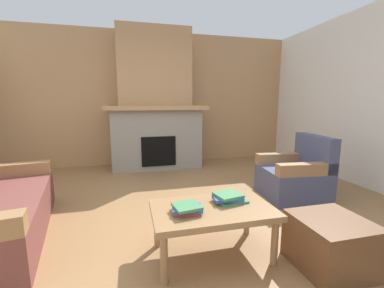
{
  "coord_description": "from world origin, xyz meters",
  "views": [
    {
      "loc": [
        -0.49,
        -2.32,
        1.28
      ],
      "look_at": [
        0.29,
        0.81,
        0.74
      ],
      "focal_mm": 23.03,
      "sensor_mm": 36.0,
      "label": 1
    }
  ],
  "objects_px": {
    "armchair": "(295,176)",
    "coffee_table": "(213,213)",
    "ottoman": "(330,243)",
    "fireplace": "(156,109)"
  },
  "relations": [
    {
      "from": "fireplace",
      "to": "ottoman",
      "type": "relative_size",
      "value": 5.19
    },
    {
      "from": "fireplace",
      "to": "coffee_table",
      "type": "relative_size",
      "value": 2.7
    },
    {
      "from": "armchair",
      "to": "coffee_table",
      "type": "relative_size",
      "value": 0.85
    },
    {
      "from": "armchair",
      "to": "ottoman",
      "type": "bearing_deg",
      "value": -116.66
    },
    {
      "from": "armchair",
      "to": "ottoman",
      "type": "height_order",
      "value": "armchair"
    },
    {
      "from": "fireplace",
      "to": "armchair",
      "type": "bearing_deg",
      "value": -52.09
    },
    {
      "from": "armchair",
      "to": "coffee_table",
      "type": "xyz_separation_m",
      "value": [
        -1.53,
        -0.98,
        0.08
      ]
    },
    {
      "from": "ottoman",
      "to": "armchair",
      "type": "bearing_deg",
      "value": 63.34
    },
    {
      "from": "coffee_table",
      "to": "fireplace",
      "type": "bearing_deg",
      "value": 92.56
    },
    {
      "from": "armchair",
      "to": "ottoman",
      "type": "distance_m",
      "value": 1.52
    }
  ]
}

